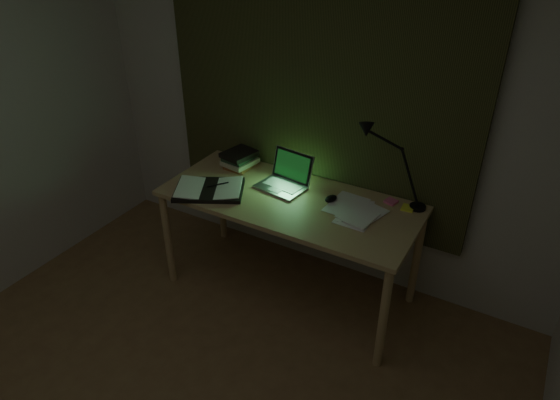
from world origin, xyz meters
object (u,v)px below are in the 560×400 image
at_px(open_textbook, 209,189).
at_px(desk_lamp, 424,169).
at_px(laptop, 281,174).
at_px(book_stack, 240,159).
at_px(desk, 289,247).
at_px(loose_papers, 355,215).

bearing_deg(open_textbook, desk_lamp, -7.24).
xyz_separation_m(laptop, book_stack, (-0.42, 0.14, -0.05)).
xyz_separation_m(open_textbook, desk_lamp, (1.26, 0.48, 0.26)).
bearing_deg(desk, open_textbook, -160.17).
distance_m(desk, laptop, 0.52).
xyz_separation_m(open_textbook, book_stack, (-0.03, 0.41, 0.04)).
relative_size(laptop, desk_lamp, 0.64).
bearing_deg(open_textbook, desk, -8.10).
bearing_deg(loose_papers, book_stack, 167.78).
distance_m(desk, book_stack, 0.73).
bearing_deg(desk, laptop, 142.54).
height_order(laptop, desk_lamp, desk_lamp).
bearing_deg(desk_lamp, loose_papers, -133.28).
bearing_deg(book_stack, open_textbook, -85.90).
xyz_separation_m(loose_papers, desk_lamp, (0.31, 0.28, 0.27)).
bearing_deg(laptop, open_textbook, -137.08).
bearing_deg(open_textbook, book_stack, 66.18).
height_order(open_textbook, loose_papers, open_textbook).
bearing_deg(book_stack, laptop, -18.43).
bearing_deg(book_stack, desk_lamp, 2.95).
bearing_deg(desk, book_stack, 156.89).
distance_m(loose_papers, desk_lamp, 0.49).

